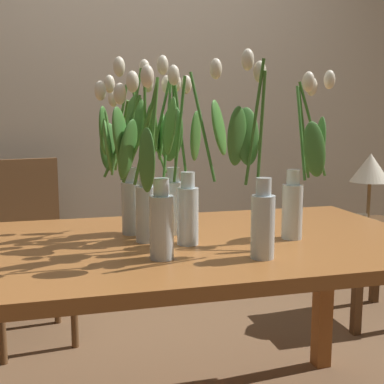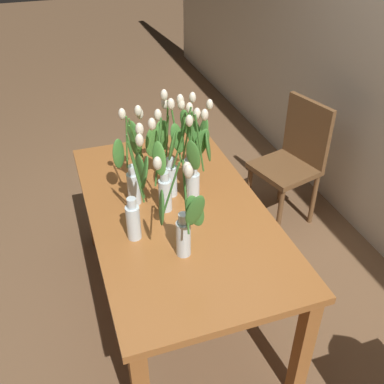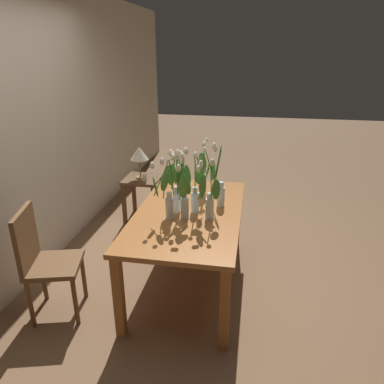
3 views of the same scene
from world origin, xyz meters
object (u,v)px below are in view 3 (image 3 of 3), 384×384
object	(u,v)px
tulip_vase_5	(178,186)
pillar_candle	(145,178)
tulip_vase_1	(218,186)
table_lamp	(139,154)
tulip_vase_3	(208,198)
tulip_vase_4	(204,176)
dining_chair	(43,257)
tulip_vase_6	(197,191)
tulip_vase_0	(167,192)
dining_table	(189,221)
tulip_vase_2	(183,195)
side_table	(143,187)

from	to	relation	value
tulip_vase_5	pillar_candle	xyz separation A→B (m)	(1.21, 0.68, -0.39)
tulip_vase_1	table_lamp	world-z (taller)	tulip_vase_1
tulip_vase_5	tulip_vase_3	bearing A→B (deg)	-114.64
tulip_vase_1	table_lamp	size ratio (longest dim) A/B	1.47
tulip_vase_4	dining_chair	bearing A→B (deg)	130.12
tulip_vase_6	tulip_vase_1	bearing A→B (deg)	-47.77
tulip_vase_0	tulip_vase_1	size ratio (longest dim) A/B	0.92
dining_table	tulip_vase_6	size ratio (longest dim) A/B	2.82
tulip_vase_1	pillar_candle	size ratio (longest dim) A/B	7.83
table_lamp	tulip_vase_5	bearing A→B (deg)	-149.69
tulip_vase_3	dining_chair	bearing A→B (deg)	109.40
tulip_vase_2	tulip_vase_3	world-z (taller)	tulip_vase_2
tulip_vase_0	tulip_vase_3	size ratio (longest dim) A/B	1.01
tulip_vase_0	tulip_vase_6	xyz separation A→B (m)	(0.15, -0.22, -0.04)
tulip_vase_6	dining_chair	distance (m)	1.34
tulip_vase_2	tulip_vase_6	bearing A→B (deg)	-29.03
tulip_vase_3	tulip_vase_4	bearing A→B (deg)	11.63
table_lamp	tulip_vase_3	bearing A→B (deg)	-144.06
dining_table	table_lamp	bearing A→B (deg)	33.66
dining_table	tulip_vase_6	distance (m)	0.30
tulip_vase_5	side_table	size ratio (longest dim) A/B	1.07
dining_table	tulip_vase_3	size ratio (longest dim) A/B	3.00
dining_table	dining_chair	size ratio (longest dim) A/B	1.72
tulip_vase_4	tulip_vase_6	xyz separation A→B (m)	(-0.37, 0.01, -0.01)
tulip_vase_4	tulip_vase_2	bearing A→B (deg)	169.70
dining_chair	pillar_candle	distance (m)	1.80
tulip_vase_4	dining_chair	world-z (taller)	tulip_vase_4
tulip_vase_0	side_table	world-z (taller)	tulip_vase_0
tulip_vase_3	pillar_candle	xyz separation A→B (m)	(1.34, 0.95, -0.36)
tulip_vase_5	pillar_candle	size ratio (longest dim) A/B	7.84
tulip_vase_2	table_lamp	world-z (taller)	tulip_vase_2
tulip_vase_1	tulip_vase_6	size ratio (longest dim) A/B	1.04
dining_chair	side_table	bearing A→B (deg)	-7.06
tulip_vase_0	table_lamp	size ratio (longest dim) A/B	1.36
tulip_vase_0	tulip_vase_1	world-z (taller)	tulip_vase_1
tulip_vase_1	side_table	xyz separation A→B (m)	(1.13, 1.06, -0.50)
tulip_vase_3	pillar_candle	size ratio (longest dim) A/B	7.10
tulip_vase_0	tulip_vase_6	distance (m)	0.26
tulip_vase_0	tulip_vase_6	size ratio (longest dim) A/B	0.95
tulip_vase_2	tulip_vase_6	xyz separation A→B (m)	(0.15, -0.09, -0.02)
tulip_vase_5	table_lamp	distance (m)	1.51
tulip_vase_0	tulip_vase_2	xyz separation A→B (m)	(-0.00, -0.13, -0.02)
tulip_vase_2	dining_chair	distance (m)	1.21
tulip_vase_5	tulip_vase_6	xyz separation A→B (m)	(0.02, -0.16, -0.04)
tulip_vase_1	dining_chair	xyz separation A→B (m)	(-0.74, 1.30, -0.41)
tulip_vase_1	tulip_vase_4	size ratio (longest dim) A/B	1.07
tulip_vase_0	dining_chair	bearing A→B (deg)	115.56
tulip_vase_0	tulip_vase_2	bearing A→B (deg)	-92.12
tulip_vase_3	table_lamp	world-z (taller)	tulip_vase_3
dining_table	table_lamp	distance (m)	1.54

